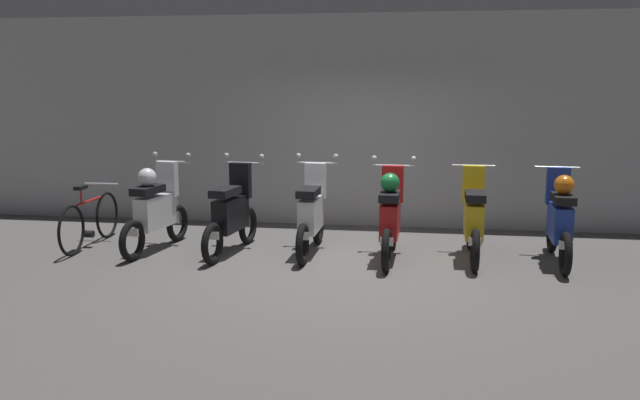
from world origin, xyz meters
name	(u,v)px	position (x,y,z in m)	size (l,w,h in m)	color
ground_plane	(344,269)	(0.00, 0.00, 0.00)	(80.00, 80.00, 0.00)	#565451
back_wall	(364,121)	(0.00, 2.72, 1.65)	(16.00, 0.30, 3.29)	#ADADB2
motorbike_slot_0	(156,209)	(-2.62, 0.58, 0.57)	(0.58, 1.67, 1.29)	black
motorbike_slot_1	(232,214)	(-1.57, 0.59, 0.53)	(0.59, 1.68, 1.29)	black
motorbike_slot_2	(311,214)	(-0.52, 0.73, 0.53)	(0.59, 1.68, 1.29)	black
motorbike_slot_3	(390,216)	(0.53, 0.56, 0.57)	(0.59, 1.68, 1.29)	black
motorbike_slot_4	(473,219)	(1.57, 0.73, 0.52)	(0.56, 1.68, 1.18)	black
motorbike_slot_5	(560,219)	(2.62, 0.69, 0.57)	(0.56, 1.68, 1.18)	black
bicycle	(90,221)	(-3.61, 0.64, 0.36)	(0.50, 1.73, 0.89)	black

